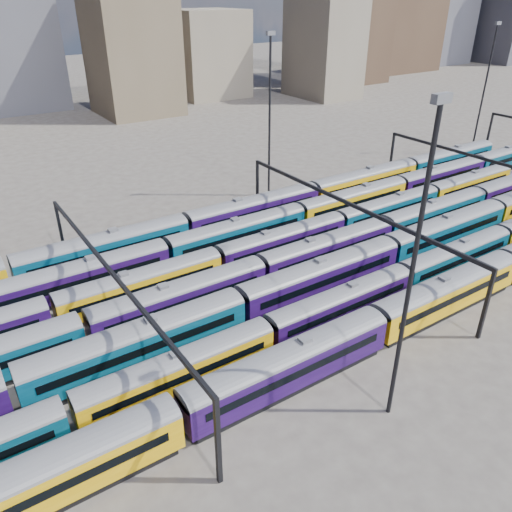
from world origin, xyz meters
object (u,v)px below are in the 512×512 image
rake_1 (268,331)px  rake_0 (505,263)px  mast_2 (413,265)px  rake_2 (138,340)px

rake_1 → rake_0: bearing=-9.4°
rake_0 → rake_1: rake_0 is taller
mast_2 → rake_1: bearing=107.9°
rake_1 → mast_2: (3.87, -12.00, 11.58)m
rake_2 → mast_2: (14.81, -17.00, 11.17)m
rake_2 → mast_2: 25.16m
rake_0 → rake_2: rake_2 is taller
rake_1 → mast_2: 17.12m
rake_0 → mast_2: (-26.42, -7.00, 11.26)m
rake_2 → rake_0: bearing=-13.6°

